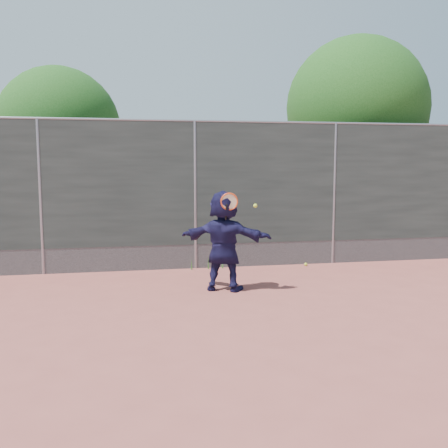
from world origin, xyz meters
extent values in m
plane|color=#9E4C42|center=(0.00, 0.00, 0.00)|extent=(80.00, 80.00, 0.00)
imported|color=#17153B|center=(0.25, 1.63, 0.85)|extent=(1.65, 1.11, 1.70)
sphere|color=#C3DA30|center=(2.32, 3.29, 0.03)|extent=(0.07, 0.07, 0.07)
cube|color=#38423D|center=(0.00, 3.50, 1.75)|extent=(20.00, 0.04, 2.50)
cube|color=slate|center=(0.00, 3.50, 0.25)|extent=(20.00, 0.03, 0.50)
cylinder|color=gray|center=(0.00, 3.50, 3.00)|extent=(20.00, 0.05, 0.05)
cylinder|color=gray|center=(-3.00, 3.50, 1.50)|extent=(0.06, 0.06, 3.00)
cylinder|color=gray|center=(0.00, 3.50, 1.50)|extent=(0.06, 0.06, 3.00)
cylinder|color=gray|center=(3.00, 3.50, 1.50)|extent=(0.06, 0.06, 3.00)
torus|color=#EE4716|center=(0.30, 1.43, 1.53)|extent=(0.29, 0.03, 0.29)
cylinder|color=beige|center=(0.30, 1.43, 1.53)|extent=(0.25, 0.01, 0.25)
cylinder|color=black|center=(0.25, 1.45, 1.33)|extent=(0.03, 0.13, 0.33)
sphere|color=#C3DA30|center=(0.73, 1.39, 1.46)|extent=(0.07, 0.07, 0.07)
cylinder|color=#382314|center=(4.50, 5.70, 1.30)|extent=(0.28, 0.28, 2.60)
sphere|color=#23561C|center=(4.50, 5.70, 3.59)|extent=(3.60, 3.60, 3.60)
sphere|color=#23561C|center=(5.22, 5.90, 3.23)|extent=(2.52, 2.52, 2.52)
cylinder|color=#382314|center=(-3.00, 6.50, 1.10)|extent=(0.28, 0.28, 2.20)
sphere|color=#23561C|center=(-3.00, 6.50, 3.03)|extent=(3.00, 3.00, 3.00)
sphere|color=#23561C|center=(-2.40, 6.70, 2.73)|extent=(2.10, 2.10, 2.10)
cone|color=#387226|center=(0.25, 3.38, 0.13)|extent=(0.03, 0.03, 0.26)
cone|color=#387226|center=(0.55, 3.40, 0.15)|extent=(0.03, 0.03, 0.30)
cone|color=#387226|center=(-0.10, 3.36, 0.11)|extent=(0.03, 0.03, 0.22)
camera|label=1|loc=(-1.30, -6.57, 2.14)|focal=40.00mm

